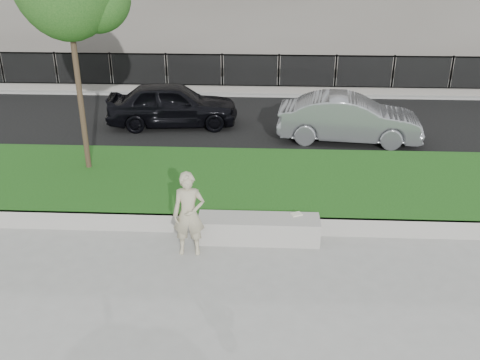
# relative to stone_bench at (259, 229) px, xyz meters

# --- Properties ---
(ground) EXTENTS (90.00, 90.00, 0.00)m
(ground) POSITION_rel_stone_bench_xyz_m (-1.02, -0.80, -0.25)
(ground) COLOR gray
(ground) RESTS_ON ground
(grass_bank) EXTENTS (34.00, 4.00, 0.40)m
(grass_bank) POSITION_rel_stone_bench_xyz_m (-1.02, 2.20, -0.05)
(grass_bank) COLOR #12360D
(grass_bank) RESTS_ON ground
(grass_kerb) EXTENTS (34.00, 0.08, 0.40)m
(grass_kerb) POSITION_rel_stone_bench_xyz_m (-1.02, 0.24, -0.05)
(grass_kerb) COLOR gray
(grass_kerb) RESTS_ON ground
(street) EXTENTS (34.00, 7.00, 0.04)m
(street) POSITION_rel_stone_bench_xyz_m (-1.02, 7.70, -0.23)
(street) COLOR black
(street) RESTS_ON ground
(far_pavement) EXTENTS (34.00, 3.00, 0.12)m
(far_pavement) POSITION_rel_stone_bench_xyz_m (-1.02, 12.20, -0.19)
(far_pavement) COLOR gray
(far_pavement) RESTS_ON ground
(iron_fence) EXTENTS (32.00, 0.30, 1.50)m
(iron_fence) POSITION_rel_stone_bench_xyz_m (-1.02, 11.20, 0.29)
(iron_fence) COLOR slate
(iron_fence) RESTS_ON far_pavement
(stone_bench) EXTENTS (2.46, 0.62, 0.50)m
(stone_bench) POSITION_rel_stone_bench_xyz_m (0.00, 0.00, 0.00)
(stone_bench) COLOR gray
(stone_bench) RESTS_ON ground
(man) EXTENTS (0.63, 0.43, 1.69)m
(man) POSITION_rel_stone_bench_xyz_m (-1.33, -0.55, 0.59)
(man) COLOR #B4AB8A
(man) RESTS_ON ground
(book) EXTENTS (0.26, 0.23, 0.02)m
(book) POSITION_rel_stone_bench_xyz_m (0.76, 0.18, 0.26)
(book) COLOR silver
(book) RESTS_ON stone_bench
(car_dark) EXTENTS (4.33, 2.06, 1.43)m
(car_dark) POSITION_rel_stone_bench_xyz_m (-2.92, 7.15, 0.50)
(car_dark) COLOR black
(car_dark) RESTS_ON street
(car_silver) EXTENTS (4.34, 1.89, 1.39)m
(car_silver) POSITION_rel_stone_bench_xyz_m (2.60, 5.97, 0.48)
(car_silver) COLOR gray
(car_silver) RESTS_ON street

